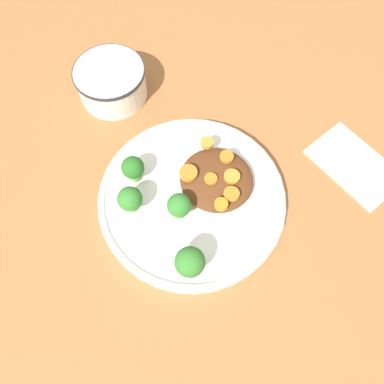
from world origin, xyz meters
TOP-DOWN VIEW (x-y plane):
  - ground_plane at (0.00, 0.00)m, footprint 4.00×4.00m
  - plate at (0.00, 0.00)m, footprint 0.27×0.27m
  - dip_bowl at (0.22, -0.10)m, footprint 0.12×0.12m
  - stew_mound at (-0.02, -0.04)m, footprint 0.11×0.10m
  - broccoli_floret_0 at (0.00, 0.03)m, footprint 0.03×0.03m
  - broccoli_floret_1 at (0.09, 0.02)m, footprint 0.03×0.03m
  - broccoli_floret_2 at (0.06, 0.06)m, footprint 0.03×0.03m
  - broccoli_floret_3 at (-0.05, 0.09)m, footprint 0.04×0.04m
  - carrot_slice_0 at (-0.04, -0.05)m, footprint 0.02×0.02m
  - carrot_slice_1 at (-0.05, -0.02)m, footprint 0.02×0.02m
  - carrot_slice_2 at (-0.05, 0.00)m, footprint 0.02×0.02m
  - carrot_slice_3 at (0.02, -0.02)m, footprint 0.03×0.03m
  - carrot_slice_4 at (-0.02, -0.07)m, footprint 0.02×0.02m
  - carrot_slice_5 at (0.02, -0.07)m, footprint 0.02×0.02m
  - carrot_slice_6 at (-0.01, -0.03)m, footprint 0.02×0.02m
  - napkin at (-0.18, -0.19)m, footprint 0.16×0.13m

SIDE VIEW (x-z plane):
  - ground_plane at x=0.00m, z-range 0.00..0.00m
  - napkin at x=-0.18m, z-range 0.00..0.01m
  - plate at x=0.00m, z-range 0.00..0.03m
  - stew_mound at x=-0.02m, z-range 0.02..0.04m
  - dip_bowl at x=0.22m, z-range 0.00..0.06m
  - broccoli_floret_1 at x=0.09m, z-range 0.02..0.07m
  - carrot_slice_1 at x=-0.05m, z-range 0.04..0.05m
  - carrot_slice_6 at x=-0.01m, z-range 0.04..0.05m
  - carrot_slice_0 at x=-0.04m, z-range 0.04..0.05m
  - carrot_slice_4 at x=-0.02m, z-range 0.04..0.05m
  - carrot_slice_5 at x=0.02m, z-range 0.04..0.05m
  - carrot_slice_3 at x=0.02m, z-range 0.04..0.05m
  - carrot_slice_2 at x=-0.05m, z-range 0.04..0.05m
  - broccoli_floret_2 at x=0.06m, z-range 0.02..0.07m
  - broccoli_floret_0 at x=0.00m, z-range 0.02..0.07m
  - broccoli_floret_3 at x=-0.05m, z-range 0.02..0.08m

